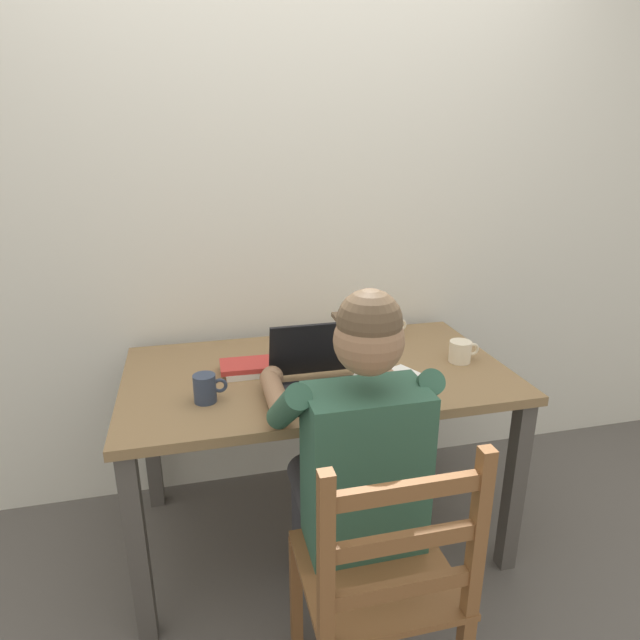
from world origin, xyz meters
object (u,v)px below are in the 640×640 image
Objects in this scene: coffee_mug_spare at (390,327)px; landscape_photo_print at (377,370)px; wooden_chair at (381,584)px; coffee_mug_white at (461,351)px; desk at (317,392)px; book_stack_main at (248,368)px; laptop at (320,376)px; computer_mouse at (392,388)px; coffee_mug_dark at (206,388)px; seated_person at (353,455)px.

coffee_mug_spare is 0.37m from landscape_photo_print.
wooden_chair is 0.98m from coffee_mug_white.
coffee_mug_spare is 0.93× the size of landscape_photo_print.
book_stack_main reaches higher than desk.
laptop reaches higher than landscape_photo_print.
computer_mouse reaches higher than landscape_photo_print.
landscape_photo_print is at bearing -10.58° from book_stack_main.
coffee_mug_dark reaches higher than desk.
computer_mouse is 0.83× the size of coffee_mug_spare.
seated_person reaches higher than laptop.
desk is 7.25× the size of book_stack_main.
wooden_chair is at bearing -55.06° from coffee_mug_dark.
coffee_mug_white is at bearing -60.47° from coffee_mug_spare.
landscape_photo_print is (-0.35, -0.01, -0.04)m from coffee_mug_white.
desk is 12.71× the size of coffee_mug_dark.
laptop is 0.60m from coffee_mug_spare.
laptop is at bearing -149.24° from landscape_photo_print.
coffee_mug_white is 0.36m from coffee_mug_spare.
coffee_mug_spare is 0.70m from book_stack_main.
wooden_chair is 7.20× the size of landscape_photo_print.
coffee_mug_dark is 0.94× the size of coffee_mug_spare.
seated_person is 0.58m from book_stack_main.
seated_person reaches higher than coffee_mug_dark.
coffee_mug_spare is at bearing 119.53° from coffee_mug_white.
desk is at bearing 174.55° from coffee_mug_white.
book_stack_main is at bearing 139.67° from laptop.
coffee_mug_white is 1.09× the size of coffee_mug_dark.
book_stack_main is (-0.66, -0.23, -0.03)m from coffee_mug_spare.
seated_person reaches higher than landscape_photo_print.
coffee_mug_spare is 0.60× the size of book_stack_main.
seated_person is at bearing -143.31° from coffee_mug_white.
laptop is 0.61m from coffee_mug_white.
coffee_mug_spare is at bearing 33.46° from desk.
coffee_mug_spare is at bearing 45.33° from laptop.
laptop reaches higher than wooden_chair.
computer_mouse is at bearing 47.72° from seated_person.
wooden_chair reaches higher than computer_mouse.
computer_mouse is 0.54m from coffee_mug_spare.
coffee_mug_dark is 0.25m from book_stack_main.
coffee_mug_dark is at bearing 179.17° from laptop.
computer_mouse is at bearing -109.71° from coffee_mug_spare.
computer_mouse is (0.21, -0.25, 0.11)m from desk.
coffee_mug_dark reaches higher than computer_mouse.
coffee_mug_dark reaches higher than coffee_mug_white.
laptop is 0.26m from computer_mouse.
book_stack_main is (-0.26, 0.79, 0.32)m from wooden_chair.
coffee_mug_dark reaches higher than landscape_photo_print.
computer_mouse is 0.19m from landscape_photo_print.
book_stack_main is 0.49m from landscape_photo_print.
desk is at bearing 20.94° from coffee_mug_dark.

